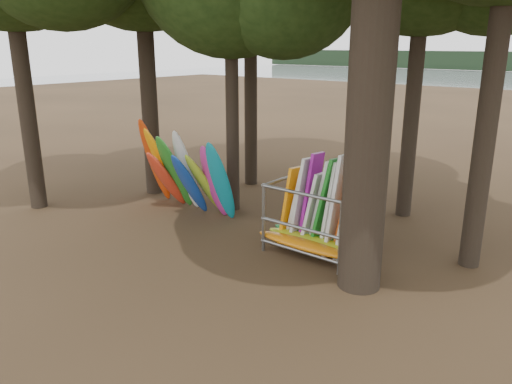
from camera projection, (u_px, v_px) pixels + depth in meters
The scene contains 3 objects.
ground at pixel (206, 248), 14.00m from camera, with size 120.00×120.00×0.00m, color #47331E.
kayak_row at pixel (184, 175), 16.64m from camera, with size 4.02×1.93×3.22m.
storage_rack at pixel (316, 221), 13.40m from camera, with size 2.96×1.60×2.92m.
Camera 1 is at (9.28, -9.18, 5.49)m, focal length 35.00 mm.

